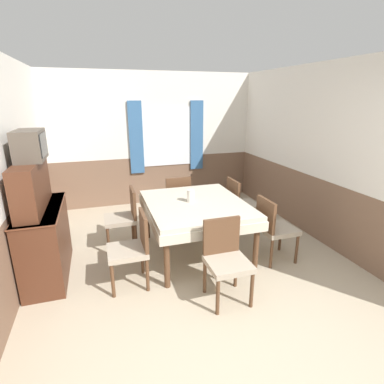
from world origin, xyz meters
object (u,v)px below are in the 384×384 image
Objects in this scene: dining_table at (196,209)px; chair_left_far at (124,216)px; sideboard at (43,229)px; chair_head_window at (177,198)px; chair_right_near at (274,226)px; chair_left_near at (133,246)px; tv at (30,145)px; vase at (191,196)px; chair_head_near at (226,257)px; chair_right_far at (240,203)px.

dining_table is 1.06m from chair_left_far.
chair_head_window is at bearing 27.74° from sideboard.
chair_left_near is (-1.84, 0.00, 0.00)m from chair_right_near.
sideboard is (-0.99, 0.51, 0.13)m from chair_left_near.
chair_right_near is 1.00× the size of chair_left_near.
tv is (-1.92, 0.10, 0.95)m from dining_table.
vase is at bearing -58.09° from chair_left_near.
vase reaches higher than chair_head_window.
chair_left_far is 0.98m from chair_left_near.
chair_head_near is at bearing -148.82° from chair_left_far.
tv reaches higher than chair_right_near.
chair_left_near is at bearing -27.37° from sideboard.
chair_right_far is 0.98m from chair_right_near.
chair_left_far is at bearing 25.33° from sideboard.
chair_head_window is 1.00× the size of chair_left_far.
vase is at bearing 0.70° from sideboard.
chair_head_window is at bearing -59.77° from chair_left_far.
dining_table is 1.76× the size of chair_head_near.
sideboard is (-1.91, -1.01, 0.13)m from chair_head_window.
chair_right_far and chair_left_far have the same top height.
chair_right_near is at bearing -58.82° from chair_head_window.
chair_right_near is 3.11m from tv.
chair_right_near is 2.88m from sideboard.
chair_right_far is 2.09m from chair_left_near.
chair_head_window is 1.00× the size of chair_head_near.
chair_head_window is 2.17m from sideboard.
chair_head_near is 1.78m from chair_left_far.
dining_table is 9.19× the size of vase.
chair_left_near is 0.61× the size of sideboard.
chair_head_window is 1.64× the size of tv.
vase is (1.86, -0.05, -0.76)m from tv.
dining_table is 1.76× the size of chair_right_near.
chair_head_near is 1.00× the size of chair_left_far.
chair_head_window is at bearing 86.61° from vase.
chair_head_window and chair_left_near have the same top height.
chair_head_window is 1.05m from vase.
chair_head_window reaches higher than dining_table.
chair_right_far is 1.00× the size of chair_left_far.
chair_right_near is (0.92, -1.52, 0.00)m from chair_head_window.
tv is 2.01m from vase.
dining_table is 2.14m from tv.
chair_left_far is 0.61× the size of sideboard.
chair_left_far is 1.64× the size of tv.
chair_head_near reaches higher than dining_table.
vase reaches higher than chair_right_far.
chair_left_far is 1.03m from vase.
chair_left_far is (-0.92, -0.54, 0.00)m from chair_head_window.
chair_head_near is 1.64× the size of tv.
sideboard is at bearing -152.26° from chair_head_window.
chair_head_near is 1.07m from chair_right_near.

